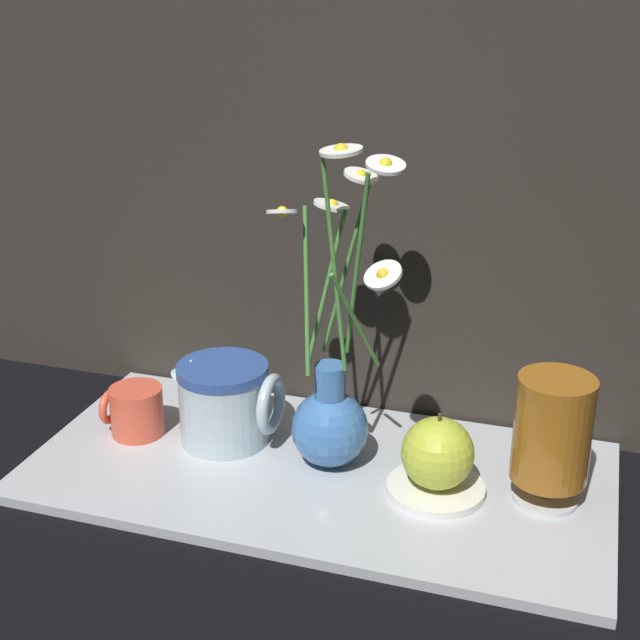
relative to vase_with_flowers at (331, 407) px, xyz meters
name	(u,v)px	position (x,y,z in m)	size (l,w,h in m)	color
ground_plane	(318,476)	(-0.01, -0.02, -0.09)	(6.00, 6.00, 0.00)	black
shelf	(318,472)	(-0.01, -0.02, -0.08)	(0.67, 0.33, 0.01)	#B2B7BC
vase_with_flowers	(331,407)	(0.00, 0.00, 0.00)	(0.16, 0.14, 0.38)	#3F72B7
yellow_mug	(135,411)	(-0.25, -0.01, -0.04)	(0.08, 0.07, 0.06)	#DB5138
ceramic_pitcher	(225,399)	(-0.14, 0.01, -0.02)	(0.14, 0.11, 0.11)	silver
tea_glass	(552,432)	(0.25, 0.00, 0.01)	(0.08, 0.08, 0.15)	silver
saucer_plate	(436,489)	(0.13, -0.03, -0.07)	(0.11, 0.11, 0.01)	white
orange_fruit	(438,453)	(0.13, -0.03, -0.02)	(0.08, 0.08, 0.09)	#B7C638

